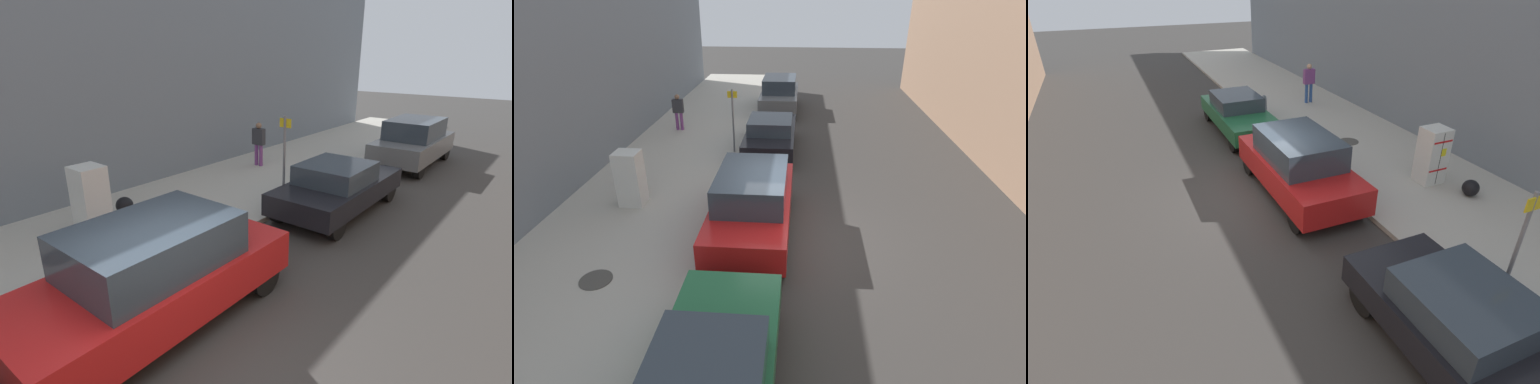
% 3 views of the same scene
% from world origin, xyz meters
% --- Properties ---
extents(ground_plane, '(80.00, 80.00, 0.00)m').
position_xyz_m(ground_plane, '(0.00, 0.00, 0.00)').
color(ground_plane, '#383533').
extents(sidewalk_slab, '(4.70, 44.00, 0.13)m').
position_xyz_m(sidewalk_slab, '(-4.41, 0.00, 0.07)').
color(sidewalk_slab, '#B2ADA0').
rests_on(sidewalk_slab, ground).
extents(discarded_refrigerator, '(0.69, 0.64, 1.61)m').
position_xyz_m(discarded_refrigerator, '(-4.63, 1.34, 0.94)').
color(discarded_refrigerator, silver).
rests_on(discarded_refrigerator, sidewalk_slab).
extents(manhole_cover, '(0.70, 0.70, 0.02)m').
position_xyz_m(manhole_cover, '(-4.13, -2.15, 0.14)').
color(manhole_cover, '#47443F').
rests_on(manhole_cover, sidewalk_slab).
extents(street_sign_post, '(0.36, 0.07, 2.42)m').
position_xyz_m(street_sign_post, '(-2.37, 5.79, 1.49)').
color(street_sign_post, slate).
rests_on(street_sign_post, sidewalk_slab).
extents(trash_bag, '(0.45, 0.45, 0.45)m').
position_xyz_m(trash_bag, '(-5.09, 2.47, 0.36)').
color(trash_bag, black).
rests_on(trash_bag, sidewalk_slab).
extents(pedestrian_standing_near, '(0.46, 0.22, 1.59)m').
position_xyz_m(pedestrian_standing_near, '(-5.25, 8.34, 1.04)').
color(pedestrian_standing_near, '#7A3D7F').
rests_on(pedestrian_standing_near, sidewalk_slab).
extents(parked_suv_red, '(1.93, 4.57, 1.74)m').
position_xyz_m(parked_suv_red, '(-0.99, 0.28, 0.89)').
color(parked_suv_red, red).
rests_on(parked_suv_red, ground).
extents(parked_sedan_dark, '(1.87, 4.39, 1.39)m').
position_xyz_m(parked_sedan_dark, '(-0.99, 6.34, 0.72)').
color(parked_sedan_dark, black).
rests_on(parked_sedan_dark, ground).
extents(parked_suv_gray, '(1.87, 4.48, 1.76)m').
position_xyz_m(parked_suv_gray, '(-0.99, 12.43, 0.91)').
color(parked_suv_gray, slate).
rests_on(parked_suv_gray, ground).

